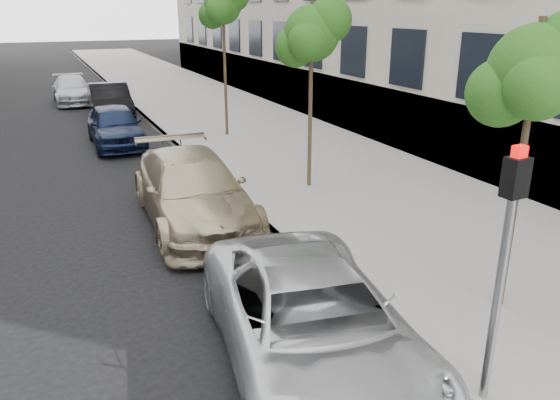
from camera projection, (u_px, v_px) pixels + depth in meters
sidewalk at (188, 97)px, 28.23m from camera, size 6.40×72.00×0.14m
curb at (126, 101)px, 27.03m from camera, size 0.15×72.00×0.14m
tree_near at (536, 71)px, 7.26m from camera, size 1.62×1.42×4.31m
tree_mid at (313, 34)px, 12.78m from camera, size 1.67×1.47×4.55m
tree_far at (224, 6)px, 18.16m from camera, size 1.61×1.41×5.16m
signal_pole at (505, 249)px, 5.78m from camera, size 0.25×0.20×3.02m
minivan at (313, 323)px, 6.88m from camera, size 3.03×5.22×1.37m
suv at (193, 190)px, 11.70m from camera, size 2.35×5.22×1.48m
sedan_blue at (115, 126)px, 18.36m from camera, size 1.65×4.04×1.37m
sedan_black at (110, 102)px, 22.78m from camera, size 1.68×4.46×1.45m
sedan_rear at (72, 90)px, 26.69m from camera, size 1.81×4.39×1.27m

